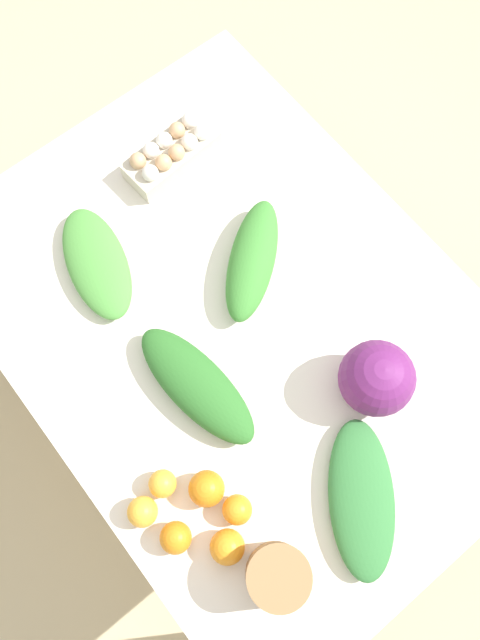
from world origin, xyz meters
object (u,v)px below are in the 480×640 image
greens_bunch_beet_tops (197,385)px  greens_bunch_chard (97,263)px  cabbage_purple (377,378)px  greens_bunch_scallion (252,260)px  orange_4 (163,484)px  orange_5 (237,510)px  orange_3 (176,538)px  egg_carton (172,152)px  orange_0 (207,489)px  orange_2 (227,547)px  paper_bag (277,576)px  greens_bunch_kale (361,498)px  orange_1 (143,512)px

greens_bunch_beet_tops → greens_bunch_chard: (0.41, 0.01, -0.01)m
cabbage_purple → greens_bunch_scallion: bearing=3.4°
orange_4 → orange_5: orange_5 is taller
orange_3 → orange_4: size_ratio=1.11×
egg_carton → greens_bunch_beet_tops: size_ratio=0.75×
orange_0 → orange_2: size_ratio=1.06×
cabbage_purple → greens_bunch_scallion: cabbage_purple is taller
paper_bag → greens_bunch_chard: (0.84, -0.11, -0.04)m
greens_bunch_kale → orange_3: size_ratio=4.95×
cabbage_purple → orange_0: 0.46m
cabbage_purple → paper_bag: 0.48m
greens_bunch_chard → orange_5: size_ratio=4.78×
cabbage_purple → paper_bag: cabbage_purple is taller
greens_bunch_chard → greens_bunch_beet_tops: bearing=-179.2°
orange_0 → orange_4: bearing=44.9°
orange_2 → orange_4: (0.20, 0.03, -0.01)m
orange_0 → paper_bag: bearing=-177.9°
greens_bunch_scallion → orange_0: (-0.36, 0.43, -0.01)m
greens_bunch_beet_tops → orange_5: size_ratio=5.39×
greens_bunch_beet_tops → greens_bunch_chard: 0.41m
orange_0 → orange_4: 0.10m
greens_bunch_beet_tops → paper_bag: bearing=164.9°
greens_bunch_kale → orange_1: 0.49m
cabbage_purple → orange_1: size_ratio=2.56×
egg_carton → paper_bag: 1.07m
orange_0 → egg_carton: bearing=-31.6°
egg_carton → orange_5: 0.92m
greens_bunch_scallion → orange_0: 0.56m
paper_bag → greens_bunch_kale: (0.00, -0.25, -0.04)m
greens_bunch_beet_tops → greens_bunch_kale: greens_bunch_beet_tops is taller
egg_carton → orange_5: bearing=-122.1°
paper_bag → orange_1: size_ratio=1.95×
cabbage_purple → greens_bunch_kale: cabbage_purple is taller
egg_carton → greens_bunch_beet_tops: egg_carton is taller
greens_bunch_kale → orange_0: size_ratio=4.30×
paper_bag → orange_0: 0.24m
egg_carton → orange_0: (-0.74, 0.45, -0.00)m
greens_bunch_chard → orange_1: 0.62m
greens_bunch_scallion → orange_3: size_ratio=4.69×
egg_carton → orange_0: size_ratio=3.31×
egg_carton → orange_2: size_ratio=3.51×
orange_1 → orange_4: (0.02, -0.07, -0.00)m
paper_bag → greens_bunch_scallion: 0.73m
egg_carton → greens_bunch_chard: egg_carton is taller
paper_bag → orange_2: size_ratio=1.74×
paper_bag → orange_5: paper_bag is taller
greens_bunch_beet_tops → orange_0: (-0.20, 0.13, 0.00)m
greens_bunch_chard → paper_bag: bearing=172.4°
cabbage_purple → orange_3: 0.57m
orange_0 → orange_2: (-0.13, 0.04, -0.00)m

